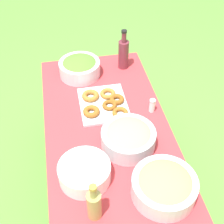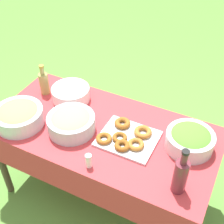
{
  "view_description": "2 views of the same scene",
  "coord_description": "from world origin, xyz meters",
  "px_view_note": "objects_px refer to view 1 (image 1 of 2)",
  "views": [
    {
      "loc": [
        -1.28,
        0.21,
        2.03
      ],
      "look_at": [
        -0.01,
        -0.03,
        0.79
      ],
      "focal_mm": 50.0,
      "sensor_mm": 36.0,
      "label": 1
    },
    {
      "loc": [
        0.7,
        -1.26,
        2.07
      ],
      "look_at": [
        0.03,
        0.07,
        0.79
      ],
      "focal_mm": 50.0,
      "sensor_mm": 36.0,
      "label": 2
    }
  ],
  "objects_px": {
    "wine_bottle": "(123,53)",
    "fruit_bowl": "(164,186)",
    "plate_stack": "(85,172)",
    "donut_platter": "(104,103)",
    "olive_oil_bottle": "(94,204)",
    "salad_bowl": "(80,67)",
    "pasta_bowl": "(128,137)"
  },
  "relations": [
    {
      "from": "salad_bowl",
      "to": "pasta_bowl",
      "type": "xyz_separation_m",
      "value": [
        -0.71,
        -0.19,
        0.0
      ]
    },
    {
      "from": "plate_stack",
      "to": "wine_bottle",
      "type": "relative_size",
      "value": 0.89
    },
    {
      "from": "olive_oil_bottle",
      "to": "wine_bottle",
      "type": "bearing_deg",
      "value": -18.68
    },
    {
      "from": "wine_bottle",
      "to": "fruit_bowl",
      "type": "relative_size",
      "value": 0.94
    },
    {
      "from": "olive_oil_bottle",
      "to": "wine_bottle",
      "type": "height_order",
      "value": "wine_bottle"
    },
    {
      "from": "donut_platter",
      "to": "plate_stack",
      "type": "distance_m",
      "value": 0.56
    },
    {
      "from": "pasta_bowl",
      "to": "plate_stack",
      "type": "height_order",
      "value": "pasta_bowl"
    },
    {
      "from": "donut_platter",
      "to": "olive_oil_bottle",
      "type": "bearing_deg",
      "value": 167.1
    },
    {
      "from": "plate_stack",
      "to": "pasta_bowl",
      "type": "bearing_deg",
      "value": -57.01
    },
    {
      "from": "plate_stack",
      "to": "donut_platter",
      "type": "bearing_deg",
      "value": -19.68
    },
    {
      "from": "wine_bottle",
      "to": "donut_platter",
      "type": "bearing_deg",
      "value": 151.51
    },
    {
      "from": "pasta_bowl",
      "to": "olive_oil_bottle",
      "type": "bearing_deg",
      "value": 147.23
    },
    {
      "from": "olive_oil_bottle",
      "to": "plate_stack",
      "type": "bearing_deg",
      "value": 5.18
    },
    {
      "from": "pasta_bowl",
      "to": "plate_stack",
      "type": "xyz_separation_m",
      "value": [
        -0.17,
        0.27,
        -0.02
      ]
    },
    {
      "from": "pasta_bowl",
      "to": "olive_oil_bottle",
      "type": "xyz_separation_m",
      "value": [
        -0.38,
        0.25,
        0.02
      ]
    },
    {
      "from": "pasta_bowl",
      "to": "olive_oil_bottle",
      "type": "height_order",
      "value": "olive_oil_bottle"
    },
    {
      "from": "salad_bowl",
      "to": "wine_bottle",
      "type": "distance_m",
      "value": 0.33
    },
    {
      "from": "salad_bowl",
      "to": "fruit_bowl",
      "type": "xyz_separation_m",
      "value": [
        -1.04,
        -0.29,
        0.0
      ]
    },
    {
      "from": "wine_bottle",
      "to": "fruit_bowl",
      "type": "height_order",
      "value": "wine_bottle"
    },
    {
      "from": "pasta_bowl",
      "to": "olive_oil_bottle",
      "type": "distance_m",
      "value": 0.46
    },
    {
      "from": "pasta_bowl",
      "to": "fruit_bowl",
      "type": "distance_m",
      "value": 0.35
    },
    {
      "from": "fruit_bowl",
      "to": "donut_platter",
      "type": "bearing_deg",
      "value": 14.51
    },
    {
      "from": "donut_platter",
      "to": "salad_bowl",
      "type": "bearing_deg",
      "value": 17.06
    },
    {
      "from": "pasta_bowl",
      "to": "wine_bottle",
      "type": "height_order",
      "value": "wine_bottle"
    },
    {
      "from": "pasta_bowl",
      "to": "fruit_bowl",
      "type": "height_order",
      "value": "fruit_bowl"
    },
    {
      "from": "pasta_bowl",
      "to": "plate_stack",
      "type": "relative_size",
      "value": 1.13
    },
    {
      "from": "plate_stack",
      "to": "fruit_bowl",
      "type": "bearing_deg",
      "value": -113.93
    },
    {
      "from": "pasta_bowl",
      "to": "fruit_bowl",
      "type": "xyz_separation_m",
      "value": [
        -0.33,
        -0.1,
        0.0
      ]
    },
    {
      "from": "olive_oil_bottle",
      "to": "fruit_bowl",
      "type": "bearing_deg",
      "value": -81.95
    },
    {
      "from": "plate_stack",
      "to": "olive_oil_bottle",
      "type": "distance_m",
      "value": 0.22
    },
    {
      "from": "plate_stack",
      "to": "fruit_bowl",
      "type": "distance_m",
      "value": 0.4
    },
    {
      "from": "salad_bowl",
      "to": "olive_oil_bottle",
      "type": "relative_size",
      "value": 1.23
    }
  ]
}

